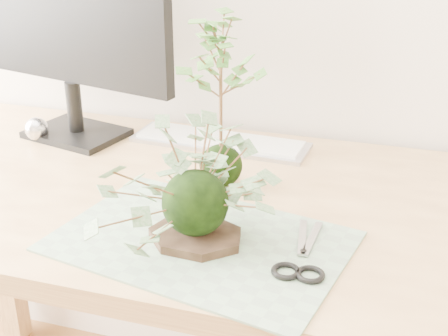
{
  "coord_description": "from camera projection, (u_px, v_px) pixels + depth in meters",
  "views": [
    {
      "loc": [
        0.28,
        0.23,
        1.27
      ],
      "look_at": [
        0.0,
        1.14,
        0.84
      ],
      "focal_mm": 50.0,
      "sensor_mm": 36.0,
      "label": 1
    }
  ],
  "objects": [
    {
      "name": "desk",
      "position": [
        214.0,
        235.0,
        1.22
      ],
      "size": [
        1.6,
        0.7,
        0.74
      ],
      "color": "#DAB172",
      "rests_on": "ground_plane"
    },
    {
      "name": "cutting_mat",
      "position": [
        201.0,
        241.0,
        1.02
      ],
      "size": [
        0.52,
        0.39,
        0.0
      ],
      "primitive_type": "cube",
      "rotation": [
        0.0,
        0.0,
        -0.19
      ],
      "color": "gray",
      "rests_on": "desk"
    },
    {
      "name": "stone_dish",
      "position": [
        196.0,
        236.0,
        1.02
      ],
      "size": [
        0.17,
        0.17,
        0.01
      ],
      "primitive_type": "cylinder",
      "rotation": [
        0.0,
        0.0,
        -0.06
      ],
      "color": "black",
      "rests_on": "cutting_mat"
    },
    {
      "name": "ivy_kokedama",
      "position": [
        195.0,
        174.0,
        0.97
      ],
      "size": [
        0.33,
        0.33,
        0.22
      ],
      "rotation": [
        0.0,
        0.0,
        0.1
      ],
      "color": "black",
      "rests_on": "stone_dish"
    },
    {
      "name": "maple_kokedama",
      "position": [
        221.0,
        63.0,
        1.12
      ],
      "size": [
        0.21,
        0.21,
        0.35
      ],
      "rotation": [
        0.0,
        0.0,
        -0.12
      ],
      "color": "black",
      "rests_on": "desk"
    },
    {
      "name": "keyboard",
      "position": [
        220.0,
        141.0,
        1.41
      ],
      "size": [
        0.41,
        0.14,
        0.02
      ],
      "rotation": [
        0.0,
        0.0,
        -0.06
      ],
      "color": "#B0B0B9",
      "rests_on": "desk"
    },
    {
      "name": "monitor",
      "position": [
        67.0,
        18.0,
        1.36
      ],
      "size": [
        0.53,
        0.2,
        0.47
      ],
      "rotation": [
        0.0,
        0.0,
        -0.23
      ],
      "color": "black",
      "rests_on": "desk"
    },
    {
      "name": "foil_ball",
      "position": [
        37.0,
        129.0,
        1.43
      ],
      "size": [
        0.05,
        0.05,
        0.05
      ],
      "primitive_type": "sphere",
      "color": "silver",
      "rests_on": "desk"
    },
    {
      "name": "scissors",
      "position": [
        299.0,
        264.0,
        0.95
      ],
      "size": [
        0.08,
        0.18,
        0.01
      ],
      "rotation": [
        0.0,
        0.0,
        0.05
      ],
      "color": "gray",
      "rests_on": "cutting_mat"
    }
  ]
}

